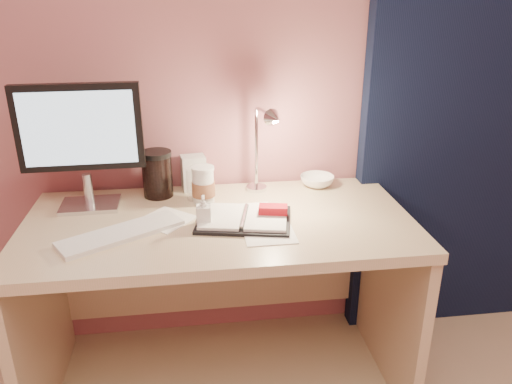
{
  "coord_description": "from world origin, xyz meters",
  "views": [
    {
      "loc": [
        -0.09,
        -0.25,
        1.5
      ],
      "look_at": [
        0.13,
        1.33,
        0.85
      ],
      "focal_mm": 35.0,
      "sensor_mm": 36.0,
      "label": 1
    }
  ],
  "objects": [
    {
      "name": "room",
      "position": [
        0.95,
        1.69,
        1.14
      ],
      "size": [
        3.5,
        3.5,
        3.5
      ],
      "color": "#C6B28E",
      "rests_on": "ground"
    },
    {
      "name": "desk",
      "position": [
        0.0,
        1.45,
        0.5
      ],
      "size": [
        1.4,
        0.7,
        0.73
      ],
      "color": "#C6AB8C",
      "rests_on": "ground"
    },
    {
      "name": "monitor",
      "position": [
        -0.48,
        1.56,
        1.01
      ],
      "size": [
        0.44,
        0.16,
        0.47
      ],
      "rotation": [
        0.0,
        0.0,
        0.02
      ],
      "color": "silver",
      "rests_on": "desk"
    },
    {
      "name": "keyboard",
      "position": [
        -0.33,
        1.29,
        0.74
      ],
      "size": [
        0.42,
        0.32,
        0.02
      ],
      "primitive_type": "cube",
      "rotation": [
        0.0,
        0.0,
        0.54
      ],
      "color": "white",
      "rests_on": "desk"
    },
    {
      "name": "planner",
      "position": [
        0.1,
        1.35,
        0.74
      ],
      "size": [
        0.37,
        0.31,
        0.05
      ],
      "rotation": [
        0.0,
        0.0,
        -0.21
      ],
      "color": "black",
      "rests_on": "desk"
    },
    {
      "name": "paper_a",
      "position": [
        0.16,
        1.24,
        0.73
      ],
      "size": [
        0.17,
        0.17,
        0.0
      ],
      "primitive_type": "cube",
      "rotation": [
        0.0,
        0.0,
        0.01
      ],
      "color": "white",
      "rests_on": "desk"
    },
    {
      "name": "paper_b",
      "position": [
        0.13,
        1.43,
        0.73
      ],
      "size": [
        0.15,
        0.15,
        0.0
      ],
      "primitive_type": "cube",
      "rotation": [
        0.0,
        0.0,
        0.06
      ],
      "color": "white",
      "rests_on": "desk"
    },
    {
      "name": "paper_c",
      "position": [
        -0.19,
        1.4,
        0.73
      ],
      "size": [
        0.24,
        0.24,
        0.0
      ],
      "primitive_type": "cube",
      "rotation": [
        0.0,
        0.0,
        0.85
      ],
      "color": "white",
      "rests_on": "desk"
    },
    {
      "name": "coffee_cup",
      "position": [
        -0.05,
        1.55,
        0.8
      ],
      "size": [
        0.09,
        0.09,
        0.14
      ],
      "color": "silver",
      "rests_on": "desk"
    },
    {
      "name": "clear_cup",
      "position": [
        -0.08,
        1.58,
        0.79
      ],
      "size": [
        0.07,
        0.07,
        0.13
      ],
      "primitive_type": "cylinder",
      "color": "white",
      "rests_on": "desk"
    },
    {
      "name": "bowl",
      "position": [
        0.43,
        1.66,
        0.75
      ],
      "size": [
        0.17,
        0.17,
        0.04
      ],
      "primitive_type": "imported",
      "rotation": [
        0.0,
        0.0,
        0.22
      ],
      "color": "white",
      "rests_on": "desk"
    },
    {
      "name": "lotion_bottle",
      "position": [
        -0.05,
        1.34,
        0.79
      ],
      "size": [
        0.05,
        0.05,
        0.11
      ],
      "primitive_type": "imported",
      "rotation": [
        0.0,
        0.0,
        -0.07
      ],
      "color": "silver",
      "rests_on": "desk"
    },
    {
      "name": "dark_jar",
      "position": [
        -0.23,
        1.64,
        0.81
      ],
      "size": [
        0.12,
        0.12,
        0.17
      ],
      "primitive_type": "cylinder",
      "color": "black",
      "rests_on": "desk"
    },
    {
      "name": "product_box",
      "position": [
        -0.08,
        1.69,
        0.8
      ],
      "size": [
        0.11,
        0.09,
        0.14
      ],
      "primitive_type": "cube",
      "rotation": [
        0.0,
        0.0,
        0.15
      ],
      "color": "silver",
      "rests_on": "desk"
    },
    {
      "name": "desk_lamp",
      "position": [
        0.14,
        1.56,
        0.96
      ],
      "size": [
        0.13,
        0.22,
        0.37
      ],
      "rotation": [
        0.0,
        0.0,
        0.33
      ],
      "color": "silver",
      "rests_on": "desk"
    }
  ]
}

